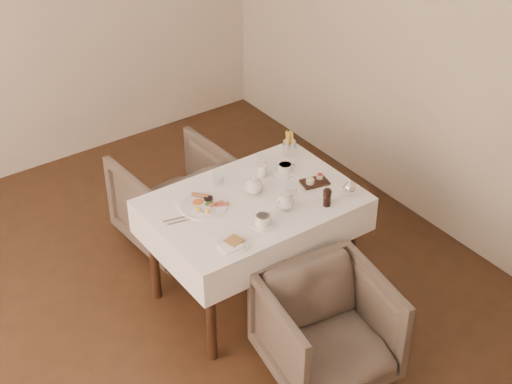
{
  "coord_description": "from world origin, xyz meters",
  "views": [
    {
      "loc": [
        -1.58,
        -3.1,
        3.49
      ],
      "look_at": [
        0.71,
        0.13,
        0.82
      ],
      "focal_mm": 55.0,
      "sensor_mm": 36.0,
      "label": 1
    }
  ],
  "objects": [
    {
      "name": "glass_mid",
      "position": [
        0.94,
        0.07,
        0.81
      ],
      "size": [
        0.08,
        0.08,
        0.1
      ],
      "primitive_type": "cylinder",
      "rotation": [
        0.0,
        0.0,
        0.13
      ],
      "color": "silver",
      "rests_on": "table"
    },
    {
      "name": "fries_cup",
      "position": [
        1.21,
        0.44,
        0.84
      ],
      "size": [
        0.09,
        0.09,
        0.19
      ],
      "rotation": [
        0.0,
        0.0,
        -0.12
      ],
      "color": "silver",
      "rests_on": "table"
    },
    {
      "name": "creamer",
      "position": [
        0.91,
        0.34,
        0.79
      ],
      "size": [
        0.08,
        0.08,
        0.07
      ],
      "primitive_type": "cylinder",
      "rotation": [
        0.0,
        0.0,
        -0.35
      ],
      "color": "white",
      "rests_on": "table"
    },
    {
      "name": "teapot_centre",
      "position": [
        0.75,
        0.2,
        0.82
      ],
      "size": [
        0.17,
        0.14,
        0.13
      ],
      "primitive_type": null,
      "rotation": [
        0.0,
        0.0,
        0.11
      ],
      "color": "white",
      "rests_on": "table"
    },
    {
      "name": "cutlery_fork",
      "position": [
        0.24,
        0.24,
        0.76
      ],
      "size": [
        0.21,
        0.06,
        0.0
      ],
      "primitive_type": "cube",
      "rotation": [
        0.0,
        0.0,
        1.34
      ],
      "color": "silver",
      "rests_on": "table"
    },
    {
      "name": "pepper_mill_left",
      "position": [
        1.03,
        -0.16,
        0.81
      ],
      "size": [
        0.06,
        0.06,
        0.1
      ],
      "primitive_type": null,
      "rotation": [
        0.0,
        0.0,
        -0.27
      ],
      "color": "black",
      "rests_on": "table"
    },
    {
      "name": "breakfast_plate",
      "position": [
        0.42,
        0.26,
        0.77
      ],
      "size": [
        0.29,
        0.29,
        0.04
      ],
      "rotation": [
        0.0,
        0.0,
        0.24
      ],
      "color": "white",
      "rests_on": "table"
    },
    {
      "name": "side_plate",
      "position": [
        0.35,
        -0.16,
        0.76
      ],
      "size": [
        0.19,
        0.19,
        0.02
      ],
      "rotation": [
        0.0,
        0.0,
        0.04
      ],
      "color": "white",
      "rests_on": "table"
    },
    {
      "name": "glass_right",
      "position": [
        0.98,
        0.44,
        0.8
      ],
      "size": [
        0.07,
        0.07,
        0.09
      ],
      "primitive_type": "cylinder",
      "rotation": [
        0.0,
        0.0,
        0.07
      ],
      "color": "silver",
      "rests_on": "table"
    },
    {
      "name": "table",
      "position": [
        0.7,
        0.15,
        0.64
      ],
      "size": [
        1.28,
        0.88,
        0.75
      ],
      "color": "black",
      "rests_on": "ground"
    },
    {
      "name": "armchair_near",
      "position": [
        0.66,
        -0.66,
        0.32
      ],
      "size": [
        0.79,
        0.81,
        0.64
      ],
      "primitive_type": "imported",
      "rotation": [
        0.0,
        0.0,
        -0.17
      ],
      "color": "#4E4239",
      "rests_on": "ground"
    },
    {
      "name": "armchair_far",
      "position": [
        0.62,
        0.97,
        0.34
      ],
      "size": [
        0.77,
        0.79,
        0.68
      ],
      "primitive_type": "imported",
      "rotation": [
        0.0,
        0.0,
        3.2
      ],
      "color": "#4E4239",
      "rests_on": "ground"
    },
    {
      "name": "teacup_far",
      "position": [
        1.05,
        0.28,
        0.79
      ],
      "size": [
        0.14,
        0.14,
        0.07
      ],
      "rotation": [
        0.0,
        0.0,
        -0.31
      ],
      "color": "white",
      "rests_on": "table"
    },
    {
      "name": "silver_pot",
      "position": [
        1.22,
        -0.16,
        0.81
      ],
      "size": [
        0.12,
        0.11,
        0.11
      ],
      "primitive_type": null,
      "rotation": [
        0.0,
        0.0,
        0.27
      ],
      "color": "white",
      "rests_on": "table"
    },
    {
      "name": "cutlery_knife",
      "position": [
        0.24,
        0.2,
        0.76
      ],
      "size": [
        0.2,
        0.06,
        0.0
      ],
      "primitive_type": "cube",
      "rotation": [
        0.0,
        0.0,
        1.34
      ],
      "color": "silver",
      "rests_on": "table"
    },
    {
      "name": "glass_left",
      "position": [
        0.63,
        0.42,
        0.81
      ],
      "size": [
        0.09,
        0.09,
        0.1
      ],
      "primitive_type": "cylinder",
      "rotation": [
        0.0,
        0.0,
        -0.36
      ],
      "color": "silver",
      "rests_on": "table"
    },
    {
      "name": "teacup_near",
      "position": [
        0.6,
        -0.1,
        0.79
      ],
      "size": [
        0.14,
        0.14,
        0.07
      ],
      "rotation": [
        0.0,
        0.0,
        0.21
      ],
      "color": "white",
      "rests_on": "table"
    },
    {
      "name": "condiment_board",
      "position": [
        1.13,
        0.07,
        0.77
      ],
      "size": [
        0.19,
        0.15,
        0.04
      ],
      "rotation": [
        0.0,
        0.0,
        -0.23
      ],
      "color": "black",
      "rests_on": "table"
    },
    {
      "name": "teapot_front",
      "position": [
        0.8,
        -0.04,
        0.82
      ],
      "size": [
        0.17,
        0.14,
        0.12
      ],
      "primitive_type": null,
      "rotation": [
        0.0,
        0.0,
        0.13
      ],
      "color": "white",
      "rests_on": "table"
    },
    {
      "name": "pepper_mill_right",
      "position": [
        1.05,
        -0.15,
        0.81
      ],
      "size": [
        0.07,
        0.07,
        0.11
      ],
      "primitive_type": null,
      "rotation": [
        0.0,
        0.0,
        0.22
      ],
      "color": "black",
      "rests_on": "table"
    }
  ]
}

